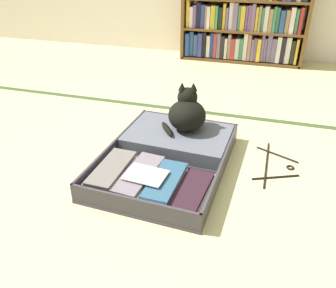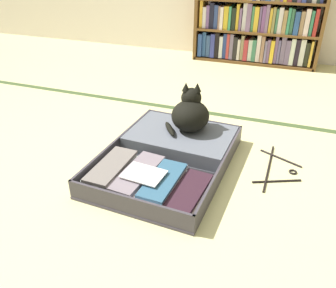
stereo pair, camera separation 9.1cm
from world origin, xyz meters
TOP-DOWN VIEW (x-y plane):
  - ground_plane at (0.00, 0.00)m, footprint 10.00×10.00m
  - tatami_border at (0.00, 0.93)m, footprint 4.80×0.05m
  - bookshelf at (0.26, 2.25)m, footprint 1.17×0.26m
  - open_suitcase at (0.10, 0.26)m, footprint 0.64×0.86m
  - black_cat at (0.15, 0.48)m, footprint 0.29×0.27m
  - clothes_hanger at (0.65, 0.38)m, footprint 0.23×0.45m

SIDE VIEW (x-z plane):
  - ground_plane at x=0.00m, z-range 0.00..0.00m
  - tatami_border at x=0.00m, z-range 0.00..0.00m
  - clothes_hanger at x=0.65m, z-range 0.00..0.01m
  - open_suitcase at x=0.10m, z-range -0.01..0.10m
  - black_cat at x=0.15m, z-range 0.07..0.33m
  - bookshelf at x=0.26m, z-range -0.02..0.85m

